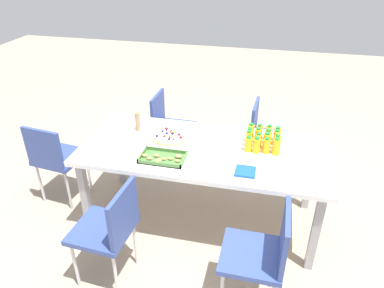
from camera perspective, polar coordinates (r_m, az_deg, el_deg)
ground_plane at (r=3.41m, az=1.58°, el=-11.48°), size 12.00×12.00×0.00m
party_table at (r=3.01m, az=1.76°, el=-1.71°), size 2.01×0.91×0.74m
chair_near_left at (r=3.77m, az=11.40°, el=1.53°), size 0.42×0.42×0.83m
chair_far_left at (r=2.46m, az=11.13°, el=-16.31°), size 0.40×0.40×0.83m
chair_end at (r=3.56m, az=-20.80°, el=-1.79°), size 0.45×0.45×0.83m
chair_far_right at (r=2.64m, az=-12.77°, el=-12.57°), size 0.43×0.43×0.83m
chair_near_right at (r=3.92m, az=-3.71°, el=3.21°), size 0.41×0.41×0.83m
juice_bottle_0 at (r=3.13m, az=13.32°, el=1.48°), size 0.06×0.06×0.13m
juice_bottle_1 at (r=3.12m, az=12.02°, el=1.68°), size 0.05×0.05×0.14m
juice_bottle_2 at (r=3.13m, az=10.57°, el=1.83°), size 0.05×0.05×0.14m
juice_bottle_3 at (r=3.13m, az=9.26°, el=2.00°), size 0.06×0.06×0.14m
juice_bottle_4 at (r=3.07m, az=13.22°, el=0.93°), size 0.06×0.06×0.14m
juice_bottle_5 at (r=3.07m, az=11.88°, el=1.06°), size 0.06×0.06×0.14m
juice_bottle_6 at (r=3.06m, az=10.36°, el=1.22°), size 0.05×0.05×0.15m
juice_bottle_7 at (r=3.07m, az=9.05°, el=1.37°), size 0.05×0.05×0.13m
juice_bottle_8 at (r=3.00m, az=13.28°, el=0.22°), size 0.05×0.05×0.14m
juice_bottle_9 at (r=2.99m, az=11.73°, el=0.42°), size 0.06×0.06×0.15m
juice_bottle_10 at (r=3.00m, az=10.40°, el=0.52°), size 0.05×0.05×0.13m
juice_bottle_11 at (r=3.00m, az=8.95°, el=0.79°), size 0.05×0.05×0.15m
juice_bottle_12 at (r=2.93m, az=13.19°, el=-0.39°), size 0.06×0.06×0.15m
juice_bottle_13 at (r=2.94m, az=11.67°, el=-0.29°), size 0.06×0.06×0.14m
juice_bottle_14 at (r=2.93m, az=10.14°, el=-0.19°), size 0.06×0.06×0.14m
juice_bottle_15 at (r=2.94m, az=8.88°, el=-0.03°), size 0.06×0.06×0.13m
fruit_pizza at (r=3.13m, az=-3.52°, el=1.27°), size 0.32×0.32×0.05m
snack_tray at (r=2.83m, az=-4.67°, el=-2.21°), size 0.35×0.22×0.04m
plate_stack at (r=3.03m, az=3.01°, el=0.20°), size 0.19×0.19×0.02m
napkin_stack at (r=2.70m, az=8.42°, el=-4.30°), size 0.15×0.15×0.02m
cardboard_tube at (r=3.25m, az=-8.57°, el=3.50°), size 0.04×0.04×0.17m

